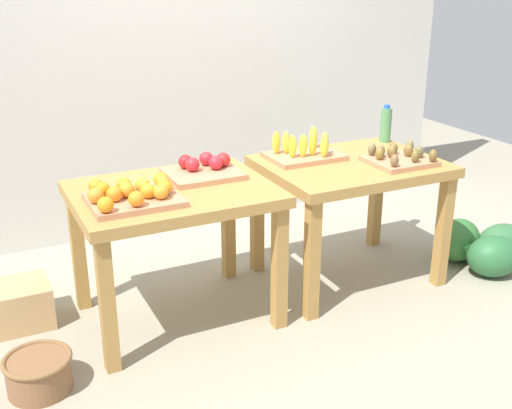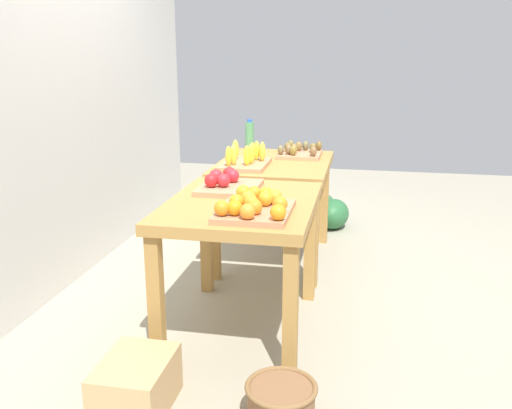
{
  "view_description": "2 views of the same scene",
  "coord_description": "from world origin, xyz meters",
  "px_view_note": "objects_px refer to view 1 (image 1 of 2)",
  "views": [
    {
      "loc": [
        -1.53,
        -3.0,
        1.85
      ],
      "look_at": [
        -0.05,
        0.05,
        0.57
      ],
      "focal_mm": 44.28,
      "sensor_mm": 36.0,
      "label": 1
    },
    {
      "loc": [
        -3.46,
        -0.65,
        1.57
      ],
      "look_at": [
        0.09,
        0.05,
        0.56
      ],
      "focal_mm": 39.43,
      "sensor_mm": 36.0,
      "label": 2
    }
  ],
  "objects_px": {
    "orange_bin": "(133,194)",
    "banana_crate": "(304,152)",
    "display_table_right": "(350,179)",
    "watermelon_pile": "(483,246)",
    "kiwi_bin": "(399,158)",
    "cardboard_produce_box": "(13,306)",
    "water_bottle": "(386,125)",
    "display_table_left": "(174,209)",
    "apple_bin": "(204,169)",
    "wicker_basket": "(39,372)"
  },
  "relations": [
    {
      "from": "display_table_left",
      "to": "water_bottle",
      "type": "xyz_separation_m",
      "value": [
        1.57,
        0.28,
        0.23
      ]
    },
    {
      "from": "kiwi_bin",
      "to": "water_bottle",
      "type": "relative_size",
      "value": 1.45
    },
    {
      "from": "water_bottle",
      "to": "kiwi_bin",
      "type": "bearing_deg",
      "value": -116.92
    },
    {
      "from": "banana_crate",
      "to": "kiwi_bin",
      "type": "height_order",
      "value": "banana_crate"
    },
    {
      "from": "display_table_right",
      "to": "apple_bin",
      "type": "xyz_separation_m",
      "value": [
        -0.89,
        0.14,
        0.15
      ]
    },
    {
      "from": "display_table_left",
      "to": "wicker_basket",
      "type": "relative_size",
      "value": 3.27
    },
    {
      "from": "watermelon_pile",
      "to": "kiwi_bin",
      "type": "bearing_deg",
      "value": 171.4
    },
    {
      "from": "watermelon_pile",
      "to": "water_bottle",
      "type": "bearing_deg",
      "value": 129.77
    },
    {
      "from": "orange_bin",
      "to": "apple_bin",
      "type": "distance_m",
      "value": 0.54
    },
    {
      "from": "display_table_left",
      "to": "watermelon_pile",
      "type": "distance_m",
      "value": 2.1
    },
    {
      "from": "banana_crate",
      "to": "kiwi_bin",
      "type": "xyz_separation_m",
      "value": [
        0.46,
        -0.33,
        -0.01
      ]
    },
    {
      "from": "display_table_left",
      "to": "cardboard_produce_box",
      "type": "distance_m",
      "value": 1.04
    },
    {
      "from": "banana_crate",
      "to": "kiwi_bin",
      "type": "relative_size",
      "value": 1.22
    },
    {
      "from": "apple_bin",
      "to": "kiwi_bin",
      "type": "bearing_deg",
      "value": -14.7
    },
    {
      "from": "display_table_left",
      "to": "orange_bin",
      "type": "relative_size",
      "value": 2.28
    },
    {
      "from": "cardboard_produce_box",
      "to": "display_table_right",
      "type": "bearing_deg",
      "value": -8.69
    },
    {
      "from": "banana_crate",
      "to": "cardboard_produce_box",
      "type": "bearing_deg",
      "value": 175.83
    },
    {
      "from": "orange_bin",
      "to": "display_table_right",
      "type": "bearing_deg",
      "value": 5.09
    },
    {
      "from": "kiwi_bin",
      "to": "wicker_basket",
      "type": "bearing_deg",
      "value": -174.82
    },
    {
      "from": "display_table_right",
      "to": "water_bottle",
      "type": "bearing_deg",
      "value": 31.8
    },
    {
      "from": "water_bottle",
      "to": "wicker_basket",
      "type": "distance_m",
      "value": 2.58
    },
    {
      "from": "water_bottle",
      "to": "display_table_left",
      "type": "bearing_deg",
      "value": -169.87
    },
    {
      "from": "watermelon_pile",
      "to": "cardboard_produce_box",
      "type": "xyz_separation_m",
      "value": [
        -2.86,
        0.56,
        -0.02
      ]
    },
    {
      "from": "cardboard_produce_box",
      "to": "banana_crate",
      "type": "bearing_deg",
      "value": -4.17
    },
    {
      "from": "display_table_right",
      "to": "banana_crate",
      "type": "bearing_deg",
      "value": 142.49
    },
    {
      "from": "banana_crate",
      "to": "watermelon_pile",
      "type": "distance_m",
      "value": 1.38
    },
    {
      "from": "apple_bin",
      "to": "watermelon_pile",
      "type": "bearing_deg",
      "value": -12.45
    },
    {
      "from": "banana_crate",
      "to": "watermelon_pile",
      "type": "relative_size",
      "value": 0.65
    },
    {
      "from": "apple_bin",
      "to": "banana_crate",
      "type": "height_order",
      "value": "banana_crate"
    },
    {
      "from": "kiwi_bin",
      "to": "watermelon_pile",
      "type": "bearing_deg",
      "value": -8.6
    },
    {
      "from": "orange_bin",
      "to": "banana_crate",
      "type": "height_order",
      "value": "banana_crate"
    },
    {
      "from": "orange_bin",
      "to": "kiwi_bin",
      "type": "distance_m",
      "value": 1.6
    },
    {
      "from": "apple_bin",
      "to": "water_bottle",
      "type": "height_order",
      "value": "water_bottle"
    },
    {
      "from": "display_table_right",
      "to": "water_bottle",
      "type": "height_order",
      "value": "water_bottle"
    },
    {
      "from": "wicker_basket",
      "to": "cardboard_produce_box",
      "type": "relative_size",
      "value": 0.79
    },
    {
      "from": "orange_bin",
      "to": "watermelon_pile",
      "type": "bearing_deg",
      "value": -3.39
    },
    {
      "from": "banana_crate",
      "to": "kiwi_bin",
      "type": "distance_m",
      "value": 0.56
    },
    {
      "from": "display_table_left",
      "to": "orange_bin",
      "type": "xyz_separation_m",
      "value": [
        -0.24,
        -0.12,
        0.16
      ]
    },
    {
      "from": "display_table_right",
      "to": "cardboard_produce_box",
      "type": "distance_m",
      "value": 2.05
    },
    {
      "from": "kiwi_bin",
      "to": "cardboard_produce_box",
      "type": "height_order",
      "value": "kiwi_bin"
    },
    {
      "from": "wicker_basket",
      "to": "kiwi_bin",
      "type": "bearing_deg",
      "value": 5.18
    },
    {
      "from": "display_table_right",
      "to": "watermelon_pile",
      "type": "bearing_deg",
      "value": -15.85
    },
    {
      "from": "orange_bin",
      "to": "wicker_basket",
      "type": "xyz_separation_m",
      "value": [
        -0.56,
        -0.23,
        -0.71
      ]
    },
    {
      "from": "display_table_left",
      "to": "wicker_basket",
      "type": "distance_m",
      "value": 1.04
    },
    {
      "from": "orange_bin",
      "to": "banana_crate",
      "type": "bearing_deg",
      "value": 14.52
    },
    {
      "from": "display_table_left",
      "to": "apple_bin",
      "type": "relative_size",
      "value": 2.6
    },
    {
      "from": "kiwi_bin",
      "to": "wicker_basket",
      "type": "xyz_separation_m",
      "value": [
        -2.16,
        -0.2,
        -0.7
      ]
    },
    {
      "from": "orange_bin",
      "to": "kiwi_bin",
      "type": "height_order",
      "value": "orange_bin"
    },
    {
      "from": "display_table_right",
      "to": "apple_bin",
      "type": "relative_size",
      "value": 2.6
    },
    {
      "from": "banana_crate",
      "to": "wicker_basket",
      "type": "xyz_separation_m",
      "value": [
        -1.7,
        -0.52,
        -0.71
      ]
    }
  ]
}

